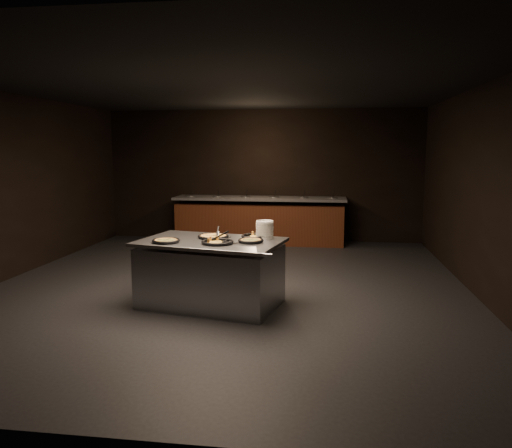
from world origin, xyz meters
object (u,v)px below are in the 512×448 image
object	(u,v)px
serving_counter	(211,274)
plate_stack	(265,230)
pan_veggie_whole	(166,241)
pan_cheese_whole	(213,236)

from	to	relation	value
serving_counter	plate_stack	distance (m)	0.91
pan_veggie_whole	pan_cheese_whole	world-z (taller)	same
pan_cheese_whole	pan_veggie_whole	bearing A→B (deg)	-142.43
pan_veggie_whole	pan_cheese_whole	bearing A→B (deg)	37.57
serving_counter	pan_veggie_whole	size ratio (longest dim) A/B	5.63
serving_counter	pan_veggie_whole	distance (m)	0.73
serving_counter	pan_veggie_whole	xyz separation A→B (m)	(-0.52, -0.22, 0.47)
plate_stack	pan_veggie_whole	size ratio (longest dim) A/B	0.65
serving_counter	pan_veggie_whole	world-z (taller)	pan_veggie_whole
serving_counter	plate_stack	size ratio (longest dim) A/B	8.61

